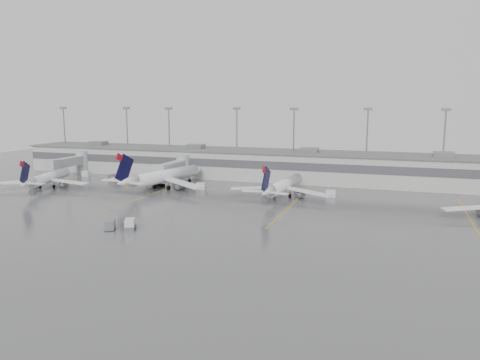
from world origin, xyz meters
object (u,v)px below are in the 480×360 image
(jet_far_left, at_px, (47,178))
(jet_mid_left, at_px, (163,176))
(baggage_tug, at_px, (130,226))
(jet_mid_right, at_px, (283,186))

(jet_far_left, relative_size, jet_mid_left, 0.80)
(jet_mid_left, height_order, baggage_tug, jet_mid_left)
(jet_far_left, height_order, baggage_tug, jet_far_left)
(jet_far_left, xyz_separation_m, baggage_tug, (42.26, -28.40, -1.96))
(jet_mid_right, height_order, baggage_tug, jet_mid_right)
(jet_far_left, distance_m, baggage_tug, 50.95)
(jet_far_left, height_order, jet_mid_left, jet_mid_left)
(jet_far_left, distance_m, jet_mid_left, 30.22)
(jet_far_left, bearing_deg, baggage_tug, -49.37)
(jet_mid_left, distance_m, jet_mid_right, 31.82)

